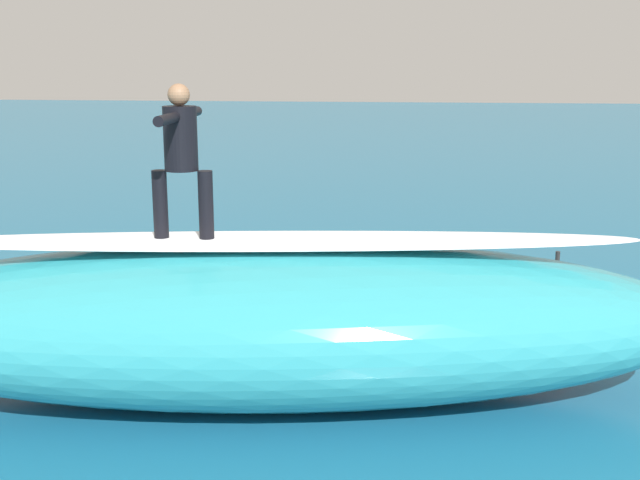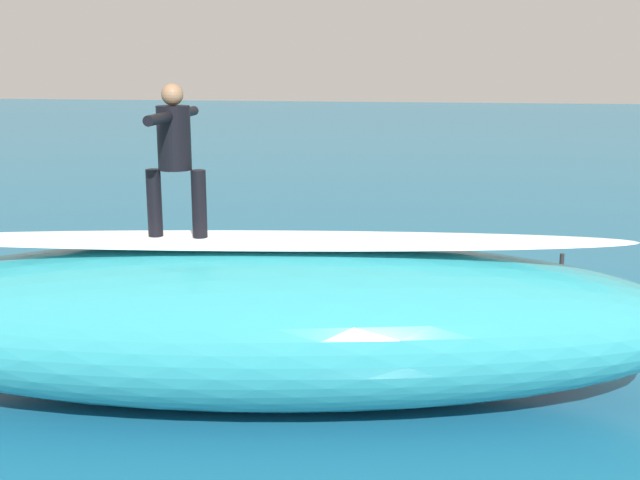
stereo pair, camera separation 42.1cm
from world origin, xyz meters
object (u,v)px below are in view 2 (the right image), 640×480
surfboard_riding (178,241)px  surfboard_paddling (416,294)px  surfer_riding (174,150)px  buoy_marker (559,305)px  surfer_paddling (422,282)px

surfboard_riding → surfboard_paddling: (-2.48, -4.33, -1.78)m
surfer_riding → surfboard_paddling: bearing=-121.3°
surfer_riding → surfboard_paddling: surfer_riding is taller
surfer_riding → buoy_marker: size_ratio=1.54×
buoy_marker → surfer_riding: bearing=34.5°
buoy_marker → surfboard_paddling: bearing=-29.8°
surfboard_riding → surfer_riding: 1.00m
surfboard_riding → buoy_marker: (-4.56, -3.14, -1.50)m
surfboard_paddling → surfer_paddling: 0.22m
surfboard_paddling → surfer_paddling: bearing=-180.0°
surfboard_riding → buoy_marker: surfboard_riding is taller
surfer_paddling → buoy_marker: bearing=96.6°
surfboard_riding → surfer_riding: size_ratio=1.14×
surfboard_riding → buoy_marker: size_ratio=1.76×
surfboard_riding → surfboard_paddling: 5.30m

